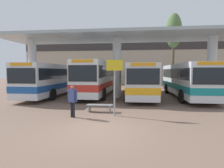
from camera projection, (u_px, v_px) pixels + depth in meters
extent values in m
plane|color=#755B4C|center=(99.00, 129.00, 7.63)|extent=(100.00, 100.00, 0.00)
cube|color=tan|center=(125.00, 62.00, 33.65)|extent=(40.00, 0.50, 8.58)
cube|color=#332D2D|center=(125.00, 45.00, 33.42)|extent=(40.00, 0.58, 2.06)
cylinder|color=silver|center=(33.00, 68.00, 17.55)|extent=(0.81, 0.81, 5.63)
cylinder|color=silver|center=(117.00, 68.00, 16.58)|extent=(0.81, 0.81, 5.63)
cylinder|color=silver|center=(212.00, 68.00, 15.62)|extent=(0.81, 0.81, 5.63)
cube|color=#93A3A8|center=(117.00, 37.00, 16.37)|extent=(22.03, 5.72, 0.24)
cube|color=silver|center=(58.00, 78.00, 18.92)|extent=(2.59, 12.38, 2.84)
cube|color=black|center=(58.00, 73.00, 18.88)|extent=(2.62, 11.89, 0.91)
cube|color=#1E519E|center=(58.00, 84.00, 18.97)|extent=(2.63, 12.42, 0.51)
cube|color=black|center=(21.00, 76.00, 12.75)|extent=(2.22, 0.09, 1.13)
cube|color=orange|center=(21.00, 64.00, 12.69)|extent=(1.69, 0.07, 0.22)
cylinder|color=black|center=(26.00, 94.00, 15.38)|extent=(0.29, 1.05, 1.04)
cylinder|color=black|center=(52.00, 94.00, 15.07)|extent=(0.29, 1.05, 1.04)
cylinder|color=black|center=(61.00, 87.00, 22.53)|extent=(0.29, 1.05, 1.04)
cylinder|color=black|center=(79.00, 87.00, 22.22)|extent=(0.29, 1.05, 1.04)
cube|color=white|center=(98.00, 77.00, 18.30)|extent=(2.76, 10.57, 3.08)
cube|color=black|center=(98.00, 72.00, 18.26)|extent=(2.78, 10.15, 0.99)
cube|color=red|center=(98.00, 84.00, 18.35)|extent=(2.80, 10.61, 0.55)
cube|color=black|center=(82.00, 73.00, 13.06)|extent=(2.21, 0.13, 1.23)
cube|color=orange|center=(82.00, 61.00, 12.99)|extent=(1.68, 0.11, 0.22)
cylinder|color=black|center=(77.00, 94.00, 15.36)|extent=(0.32, 1.10, 1.09)
cylinder|color=black|center=(104.00, 94.00, 15.01)|extent=(0.32, 1.10, 1.09)
cylinder|color=black|center=(94.00, 87.00, 21.42)|extent=(0.32, 1.10, 1.09)
cylinder|color=black|center=(113.00, 88.00, 21.07)|extent=(0.32, 1.10, 1.09)
cube|color=silver|center=(138.00, 79.00, 17.73)|extent=(2.73, 11.21, 2.82)
cube|color=black|center=(138.00, 74.00, 17.69)|extent=(2.76, 10.77, 0.90)
cube|color=orange|center=(138.00, 85.00, 17.78)|extent=(2.77, 11.25, 0.51)
cube|color=black|center=(143.00, 76.00, 12.13)|extent=(2.29, 0.11, 1.13)
cube|color=orange|center=(143.00, 64.00, 12.07)|extent=(1.74, 0.09, 0.22)
cylinder|color=black|center=(125.00, 96.00, 14.50)|extent=(0.30, 0.99, 0.98)
cylinder|color=black|center=(156.00, 96.00, 14.27)|extent=(0.30, 0.99, 0.98)
cylinder|color=black|center=(126.00, 88.00, 20.98)|extent=(0.30, 0.99, 0.98)
cylinder|color=black|center=(147.00, 88.00, 20.76)|extent=(0.30, 0.99, 0.98)
cube|color=silver|center=(186.00, 79.00, 16.83)|extent=(2.61, 10.64, 2.83)
cube|color=black|center=(187.00, 73.00, 16.79)|extent=(2.65, 10.22, 0.90)
cube|color=teal|center=(186.00, 86.00, 16.88)|extent=(2.65, 10.68, 0.51)
cube|color=black|center=(212.00, 76.00, 11.50)|extent=(2.38, 0.07, 1.13)
cube|color=orange|center=(212.00, 63.00, 11.44)|extent=(1.81, 0.05, 0.22)
cylinder|color=black|center=(182.00, 96.00, 13.80)|extent=(0.28, 1.09, 1.09)
cylinder|color=black|center=(216.00, 97.00, 13.50)|extent=(0.28, 1.09, 1.09)
cylinder|color=black|center=(167.00, 89.00, 19.96)|extent=(0.28, 1.09, 1.09)
cylinder|color=black|center=(190.00, 89.00, 19.67)|extent=(0.28, 1.09, 1.09)
cube|color=gray|center=(100.00, 105.00, 10.77)|extent=(1.61, 0.44, 0.04)
cube|color=gray|center=(89.00, 108.00, 10.86)|extent=(0.07, 0.37, 0.42)
cube|color=gray|center=(110.00, 109.00, 10.71)|extent=(0.07, 0.37, 0.42)
cylinder|color=gray|center=(115.00, 93.00, 9.80)|extent=(0.09, 0.09, 2.56)
cube|color=gold|center=(115.00, 65.00, 9.69)|extent=(0.90, 0.06, 0.60)
cylinder|color=black|center=(72.00, 110.00, 9.55)|extent=(0.17, 0.17, 0.84)
cylinder|color=black|center=(74.00, 110.00, 9.46)|extent=(0.17, 0.17, 0.84)
cube|color=navy|center=(72.00, 96.00, 9.45)|extent=(0.52, 0.43, 0.70)
sphere|color=#89664C|center=(72.00, 87.00, 9.42)|extent=(0.19, 0.19, 0.19)
cylinder|color=navy|center=(69.00, 95.00, 9.60)|extent=(0.12, 0.12, 0.60)
cylinder|color=navy|center=(76.00, 96.00, 9.29)|extent=(0.12, 0.12, 0.60)
cylinder|color=#473A2B|center=(173.00, 66.00, 22.85)|extent=(0.33, 0.33, 6.54)
ellipsoid|color=#516B3D|center=(174.00, 31.00, 22.53)|extent=(2.01, 2.01, 4.43)
cube|color=navy|center=(97.00, 81.00, 31.76)|extent=(4.12, 1.70, 1.21)
cube|color=#1E2328|center=(97.00, 75.00, 31.69)|extent=(2.26, 1.56, 0.68)
cylinder|color=black|center=(105.00, 83.00, 32.50)|extent=(0.64, 0.22, 0.64)
cylinder|color=black|center=(104.00, 84.00, 30.82)|extent=(0.64, 0.22, 0.64)
cylinder|color=black|center=(92.00, 83.00, 32.78)|extent=(0.64, 0.22, 0.64)
cylinder|color=black|center=(89.00, 84.00, 31.10)|extent=(0.64, 0.22, 0.64)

